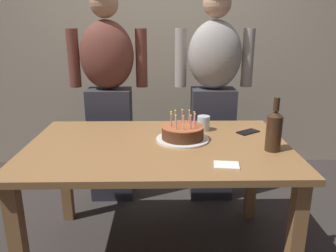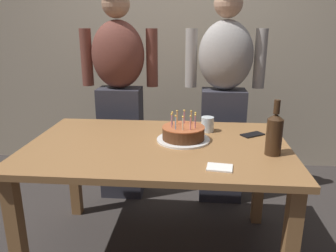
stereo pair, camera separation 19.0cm
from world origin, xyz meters
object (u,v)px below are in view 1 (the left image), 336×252
person_man_bearded (109,95)px  person_woman_cardigan (213,95)px  water_glass_near (203,123)px  napkin_stack (226,165)px  cell_phone (248,132)px  wine_bottle (274,130)px  birthday_cake (183,133)px

person_man_bearded → person_woman_cardigan: size_ratio=1.00×
water_glass_near → person_woman_cardigan: person_woman_cardigan is taller
napkin_stack → person_woman_cardigan: 1.10m
napkin_stack → water_glass_near: bearing=94.3°
person_man_bearded → napkin_stack: bearing=123.9°
cell_phone → person_man_bearded: (-0.97, 0.56, 0.13)m
water_glass_near → napkin_stack: bearing=-85.7°
water_glass_near → cell_phone: (0.28, -0.05, -0.04)m
cell_phone → napkin_stack: 0.57m
wine_bottle → water_glass_near: bearing=132.3°
birthday_cake → wine_bottle: 0.52m
napkin_stack → person_man_bearded: (-0.73, 1.08, 0.13)m
napkin_stack → cell_phone: bearing=65.7°
cell_phone → person_man_bearded: size_ratio=0.09×
wine_bottle → cell_phone: wine_bottle is taller
birthday_cake → wine_bottle: wine_bottle is taller
wine_bottle → person_woman_cardigan: (-0.20, 0.88, 0.02)m
birthday_cake → person_man_bearded: size_ratio=0.19×
birthday_cake → napkin_stack: size_ratio=2.59×
birthday_cake → wine_bottle: (0.48, -0.18, 0.08)m
wine_bottle → person_woman_cardigan: bearing=102.6°
water_glass_near → napkin_stack: size_ratio=0.79×
person_man_bearded → person_woman_cardigan: (0.82, 0.00, 0.00)m
napkin_stack → person_woman_cardigan: person_woman_cardigan is taller
birthday_cake → cell_phone: bearing=17.9°
person_man_bearded → person_woman_cardigan: same height
water_glass_near → wine_bottle: 0.50m
water_glass_near → wine_bottle: bearing=-47.7°
water_glass_near → person_man_bearded: person_man_bearded is taller
cell_phone → birthday_cake: bearing=164.3°
birthday_cake → napkin_stack: 0.43m
wine_bottle → napkin_stack: bearing=-144.5°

